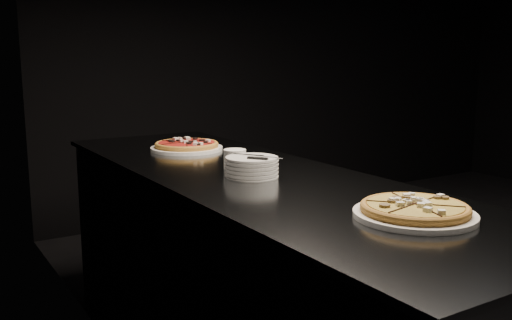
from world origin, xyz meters
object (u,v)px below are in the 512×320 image
pizza_tomato (187,146)px  cutlery (256,157)px  counter (251,286)px  pizza_mushroom (415,210)px  ramekin (235,159)px  plate_stack (252,167)px

pizza_tomato → cutlery: size_ratio=1.71×
counter → pizza_tomato: (0.02, 0.63, 0.48)m
pizza_mushroom → cutlery: 0.70m
counter → pizza_mushroom: size_ratio=6.80×
counter → ramekin: 0.51m
plate_stack → counter: bearing=62.3°
counter → cutlery: 0.54m
ramekin → cutlery: bearing=-93.5°
counter → cutlery: cutlery is taller
ramekin → plate_stack: bearing=-96.6°
cutlery → ramekin: (0.01, 0.17, -0.03)m
pizza_mushroom → ramekin: size_ratio=4.03×
plate_stack → cutlery: size_ratio=0.98×
counter → pizza_tomato: pizza_tomato is taller
cutlery → ramekin: size_ratio=2.24×
pizza_tomato → cutlery: 0.70m
pizza_tomato → plate_stack: plate_stack is taller
pizza_tomato → cutlery: (-0.04, -0.69, 0.05)m
cutlery → ramekin: cutlery is taller
ramekin → pizza_mushroom: bearing=-85.0°
pizza_tomato → ramekin: bearing=-93.6°
pizza_tomato → plate_stack: bearing=-94.3°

